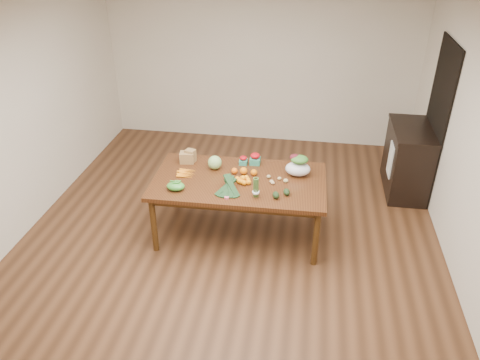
% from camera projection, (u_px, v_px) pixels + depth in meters
% --- Properties ---
extents(floor, '(6.00, 6.00, 0.00)m').
position_uv_depth(floor, '(229.00, 242.00, 5.61)').
color(floor, brown).
rests_on(floor, ground).
extents(ceiling, '(5.00, 6.00, 0.02)m').
position_uv_depth(ceiling, '(225.00, 5.00, 4.26)').
color(ceiling, white).
rests_on(ceiling, room_walls).
extents(room_walls, '(5.02, 6.02, 2.70)m').
position_uv_depth(room_walls, '(227.00, 140.00, 4.94)').
color(room_walls, silver).
rests_on(room_walls, floor).
extents(dining_table, '(2.01, 1.14, 0.75)m').
position_uv_depth(dining_table, '(239.00, 207.00, 5.60)').
color(dining_table, '#522C13').
rests_on(dining_table, floor).
extents(doorway_dark, '(0.02, 1.00, 2.10)m').
position_uv_depth(doorway_dark, '(436.00, 122.00, 6.12)').
color(doorway_dark, black).
rests_on(doorway_dark, floor).
extents(cabinet, '(0.52, 1.02, 0.94)m').
position_uv_depth(cabinet, '(407.00, 160.00, 6.44)').
color(cabinet, black).
rests_on(cabinet, floor).
extents(dish_towel, '(0.02, 0.28, 0.45)m').
position_uv_depth(dish_towel, '(390.00, 160.00, 6.27)').
color(dish_towel, white).
rests_on(dish_towel, cabinet).
extents(paper_bag, '(0.23, 0.20, 0.16)m').
position_uv_depth(paper_bag, '(187.00, 156.00, 5.74)').
color(paper_bag, olive).
rests_on(paper_bag, dining_table).
extents(cabbage, '(0.17, 0.17, 0.17)m').
position_uv_depth(cabbage, '(215.00, 163.00, 5.59)').
color(cabbage, '#9DCA75').
rests_on(cabbage, dining_table).
extents(strawberry_basket_a, '(0.10, 0.10, 0.09)m').
position_uv_depth(strawberry_basket_a, '(243.00, 161.00, 5.72)').
color(strawberry_basket_a, red).
rests_on(strawberry_basket_a, dining_table).
extents(strawberry_basket_b, '(0.13, 0.13, 0.11)m').
position_uv_depth(strawberry_basket_b, '(255.00, 160.00, 5.72)').
color(strawberry_basket_b, red).
rests_on(strawberry_basket_b, dining_table).
extents(orange_a, '(0.07, 0.07, 0.07)m').
position_uv_depth(orange_a, '(234.00, 171.00, 5.51)').
color(orange_a, '#FF5C0F').
rests_on(orange_a, dining_table).
extents(orange_b, '(0.09, 0.09, 0.09)m').
position_uv_depth(orange_b, '(244.00, 171.00, 5.50)').
color(orange_b, orange).
rests_on(orange_b, dining_table).
extents(orange_c, '(0.08, 0.08, 0.08)m').
position_uv_depth(orange_c, '(254.00, 172.00, 5.48)').
color(orange_c, orange).
rests_on(orange_c, dining_table).
extents(mandarin_cluster, '(0.18, 0.18, 0.10)m').
position_uv_depth(mandarin_cluster, '(243.00, 179.00, 5.32)').
color(mandarin_cluster, '#FFA10F').
rests_on(mandarin_cluster, dining_table).
extents(carrots, '(0.22, 0.22, 0.03)m').
position_uv_depth(carrots, '(186.00, 173.00, 5.51)').
color(carrots, orange).
rests_on(carrots, dining_table).
extents(snap_pea_bag, '(0.20, 0.15, 0.09)m').
position_uv_depth(snap_pea_bag, '(176.00, 186.00, 5.19)').
color(snap_pea_bag, '#409231').
rests_on(snap_pea_bag, dining_table).
extents(kale_bunch, '(0.33, 0.41, 0.16)m').
position_uv_depth(kale_bunch, '(228.00, 187.00, 5.10)').
color(kale_bunch, '#163217').
rests_on(kale_bunch, dining_table).
extents(asparagus_bundle, '(0.08, 0.12, 0.26)m').
position_uv_depth(asparagus_bundle, '(256.00, 187.00, 5.02)').
color(asparagus_bundle, '#5B863D').
rests_on(asparagus_bundle, dining_table).
extents(potato_a, '(0.05, 0.04, 0.04)m').
position_uv_depth(potato_a, '(272.00, 181.00, 5.33)').
color(potato_a, tan).
rests_on(potato_a, dining_table).
extents(potato_b, '(0.05, 0.04, 0.04)m').
position_uv_depth(potato_b, '(273.00, 183.00, 5.30)').
color(potato_b, tan).
rests_on(potato_b, dining_table).
extents(potato_c, '(0.05, 0.04, 0.04)m').
position_uv_depth(potato_c, '(279.00, 178.00, 5.39)').
color(potato_c, tan).
rests_on(potato_c, dining_table).
extents(potato_d, '(0.05, 0.04, 0.04)m').
position_uv_depth(potato_d, '(269.00, 177.00, 5.43)').
color(potato_d, tan).
rests_on(potato_d, dining_table).
extents(potato_e, '(0.06, 0.05, 0.05)m').
position_uv_depth(potato_e, '(286.00, 181.00, 5.34)').
color(potato_e, tan).
rests_on(potato_e, dining_table).
extents(avocado_a, '(0.10, 0.12, 0.07)m').
position_uv_depth(avocado_a, '(276.00, 195.00, 5.05)').
color(avocado_a, black).
rests_on(avocado_a, dining_table).
extents(avocado_b, '(0.10, 0.12, 0.07)m').
position_uv_depth(avocado_b, '(287.00, 192.00, 5.10)').
color(avocado_b, black).
rests_on(avocado_b, dining_table).
extents(salad_bag, '(0.30, 0.23, 0.23)m').
position_uv_depth(salad_bag, '(298.00, 166.00, 5.45)').
color(salad_bag, white).
rests_on(salad_bag, dining_table).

